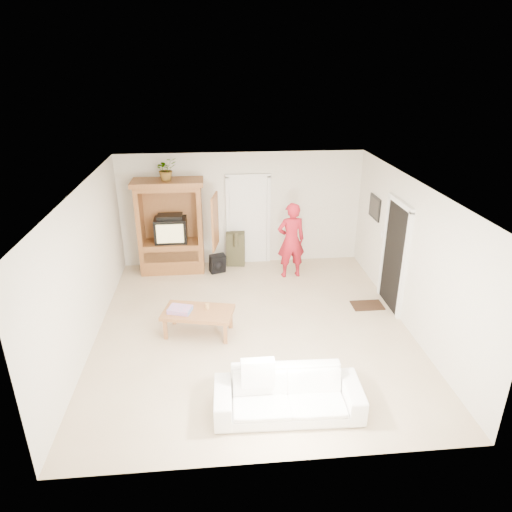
{
  "coord_description": "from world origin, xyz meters",
  "views": [
    {
      "loc": [
        -0.61,
        -7.0,
        4.41
      ],
      "look_at": [
        0.1,
        0.6,
        1.15
      ],
      "focal_mm": 32.0,
      "sensor_mm": 36.0,
      "label": 1
    }
  ],
  "objects_px": {
    "armoire": "(172,233)",
    "sofa": "(288,394)",
    "coffee_table": "(198,314)",
    "man": "(291,240)"
  },
  "relations": [
    {
      "from": "armoire",
      "to": "sofa",
      "type": "bearing_deg",
      "value": -68.99
    },
    {
      "from": "sofa",
      "to": "armoire",
      "type": "bearing_deg",
      "value": 112.84
    },
    {
      "from": "man",
      "to": "coffee_table",
      "type": "distance_m",
      "value": 2.97
    },
    {
      "from": "armoire",
      "to": "man",
      "type": "xyz_separation_m",
      "value": [
        2.59,
        -0.56,
        -0.06
      ]
    },
    {
      "from": "sofa",
      "to": "coffee_table",
      "type": "xyz_separation_m",
      "value": [
        -1.24,
        2.09,
        0.1
      ]
    },
    {
      "from": "armoire",
      "to": "coffee_table",
      "type": "height_order",
      "value": "armoire"
    },
    {
      "from": "armoire",
      "to": "sofa",
      "type": "relative_size",
      "value": 1.06
    },
    {
      "from": "man",
      "to": "sofa",
      "type": "relative_size",
      "value": 0.85
    },
    {
      "from": "sofa",
      "to": "coffee_table",
      "type": "relative_size",
      "value": 1.51
    },
    {
      "from": "sofa",
      "to": "coffee_table",
      "type": "height_order",
      "value": "sofa"
    }
  ]
}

